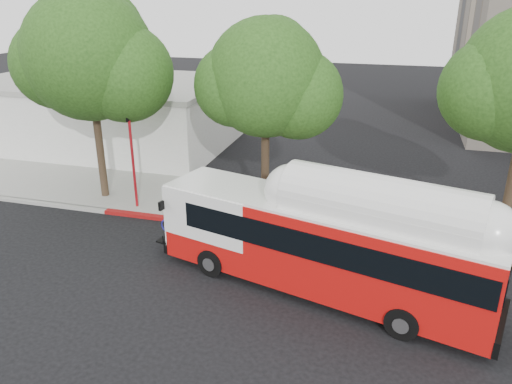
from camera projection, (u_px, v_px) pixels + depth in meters
ground at (249, 282)px, 17.47m from camera, size 120.00×120.00×0.00m
sidewalk at (288, 208)px, 23.25m from camera, size 60.00×5.00×0.15m
curb_strip at (275, 232)px, 20.93m from camera, size 60.00×0.30×0.15m
red_curb_segment at (208, 224)px, 21.68m from camera, size 10.00×0.32×0.16m
street_tree_left at (99, 61)px, 22.12m from camera, size 6.67×5.80×9.74m
street_tree_mid at (275, 83)px, 20.84m from camera, size 5.75×5.00×8.62m
low_commercial_bldg at (105, 112)px, 32.70m from camera, size 16.20×10.20×4.25m
transit_bus at (322, 246)px, 16.39m from camera, size 12.17×5.27×3.56m
signal_pole at (133, 162)px, 22.53m from camera, size 0.13×0.42×4.46m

